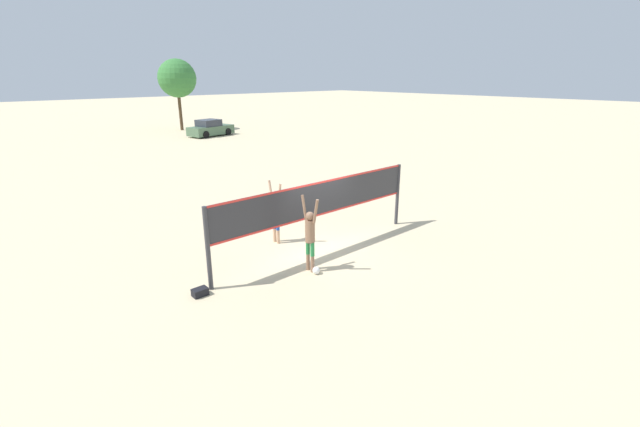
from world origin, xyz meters
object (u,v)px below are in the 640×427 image
(volleyball_net, at_px, (320,204))
(player_spiker, at_px, (310,233))
(gear_bag, at_px, (200,292))
(player_blocker, at_px, (276,211))
(parked_car_mid, at_px, (210,129))
(tree_left_cluster, at_px, (177,78))
(volleyball, at_px, (316,270))

(volleyball_net, xyz_separation_m, player_spiker, (-1.20, -0.91, -0.42))
(gear_bag, bearing_deg, player_blocker, 24.26)
(parked_car_mid, bearing_deg, player_blocker, -125.30)
(volleyball_net, distance_m, player_spiker, 1.57)
(volleyball_net, xyz_separation_m, tree_left_cluster, (10.42, 32.67, 3.42))
(player_spiker, xyz_separation_m, volleyball, (-0.01, -0.28, -1.07))
(volleyball, xyz_separation_m, parked_car_mid, (11.69, 27.95, 0.56))
(player_spiker, height_order, parked_car_mid, player_spiker)
(player_blocker, bearing_deg, gear_bag, -65.74)
(tree_left_cluster, bearing_deg, volleyball_net, -107.68)
(player_spiker, xyz_separation_m, tree_left_cluster, (11.62, 33.59, 3.84))
(parked_car_mid, bearing_deg, volleyball_net, -122.94)
(gear_bag, distance_m, tree_left_cluster, 36.28)
(volleyball_net, relative_size, volleyball, 36.73)
(player_spiker, xyz_separation_m, gear_bag, (-3.08, 0.78, -1.08))
(parked_car_mid, bearing_deg, player_spiker, -124.44)
(volleyball_net, distance_m, gear_bag, 4.54)
(volleyball, distance_m, tree_left_cluster, 36.14)
(volleyball_net, bearing_deg, player_spiker, -142.72)
(volleyball_net, xyz_separation_m, parked_car_mid, (10.48, 26.76, -0.93))
(volleyball_net, distance_m, volleyball, 2.26)
(volleyball_net, height_order, gear_bag, volleyball_net)
(player_spiker, relative_size, parked_car_mid, 0.50)
(volleyball, height_order, tree_left_cluster, tree_left_cluster)
(volleyball_net, relative_size, player_blocker, 3.73)
(volleyball_net, height_order, player_spiker, volleyball_net)
(gear_bag, bearing_deg, tree_left_cluster, 65.86)
(player_spiker, distance_m, volleyball, 1.11)
(player_spiker, bearing_deg, player_blocker, -13.39)
(player_blocker, distance_m, volleyball, 2.95)
(player_spiker, relative_size, player_blocker, 1.05)
(player_spiker, bearing_deg, volleyball, 177.09)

